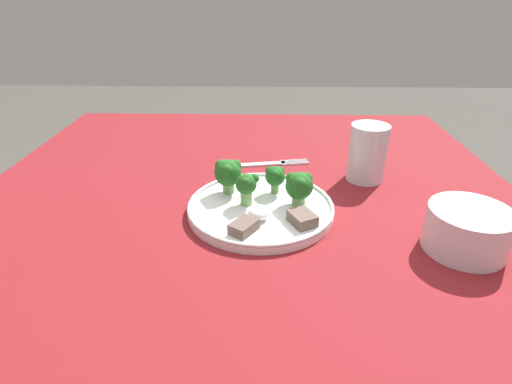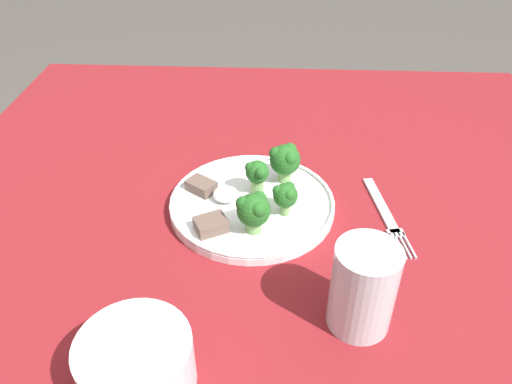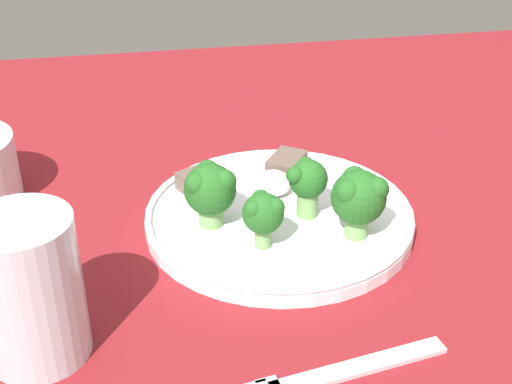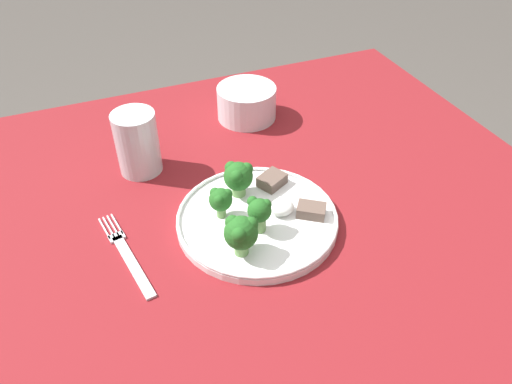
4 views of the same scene
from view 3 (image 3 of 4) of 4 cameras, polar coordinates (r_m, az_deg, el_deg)
The scene contains 11 objects.
table at distance 0.72m, azimuth 4.17°, elevation -9.79°, with size 1.11×1.04×0.71m.
dinner_plate at distance 0.67m, azimuth 1.87°, elevation -1.96°, with size 0.25×0.25×0.02m.
fork at distance 0.52m, azimuth 5.75°, elevation -14.43°, with size 0.05×0.19×0.00m.
drinking_glass at distance 0.53m, azimuth -17.56°, elevation -7.99°, with size 0.07×0.07×0.11m.
broccoli_floret_near_rim_left at distance 0.65m, azimuth 3.80°, elevation 0.85°, with size 0.04×0.04×0.06m.
broccoli_floret_center_left at distance 0.64m, azimuth -3.70°, elevation 0.23°, with size 0.05×0.05×0.06m.
broccoli_floret_back_left at distance 0.62m, azimuth 8.22°, elevation -0.39°, with size 0.05×0.05×0.06m.
broccoli_floret_front_left at distance 0.61m, azimuth 0.57°, elevation -1.71°, with size 0.04×0.04×0.05m.
meat_slice_front_slice at distance 0.74m, azimuth 2.49°, elevation 2.27°, with size 0.05×0.05×0.02m.
meat_slice_middle_slice at distance 0.70m, azimuth -4.40°, elevation 0.66°, with size 0.05×0.05×0.02m.
sauce_dollop at distance 0.70m, azimuth 1.41°, elevation 0.74°, with size 0.04×0.04×0.02m.
Camera 3 is at (-0.53, 0.15, 1.07)m, focal length 50.00 mm.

